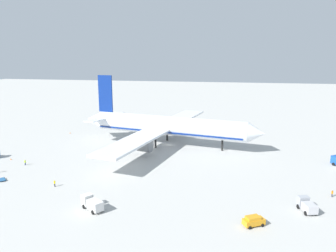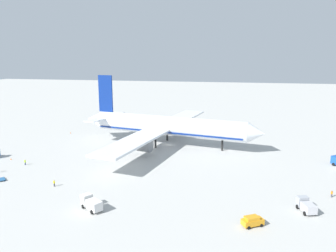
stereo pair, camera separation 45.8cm
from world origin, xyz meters
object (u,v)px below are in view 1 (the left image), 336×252
Objects in this scene: baggage_cart_1 at (2,179)px; traffic_cone_0 at (70,133)px; service_truck_0 at (92,203)px; traffic_cone_3 at (11,159)px; baggage_cart_0 at (220,122)px; ground_worker_0 at (332,194)px; service_truck_3 at (307,205)px; traffic_cone_1 at (179,122)px; traffic_cone_2 at (133,119)px; service_van at (253,221)px; airliner at (165,126)px; ground_worker_3 at (25,162)px; ground_worker_2 at (55,183)px.

traffic_cone_0 is (-8.49, 52.07, 0.01)m from baggage_cart_1.
traffic_cone_3 is (-39.41, 26.36, -1.19)m from service_truck_0.
ground_worker_0 reaches higher than baggage_cart_0.
service_truck_3 is at bearing -75.92° from baggage_cart_0.
traffic_cone_3 is at bearing -121.34° from traffic_cone_1.
traffic_cone_2 is at bearing 76.18° from traffic_cone_3.
service_van is at bearing -41.25° from traffic_cone_0.
airliner is 21.60× the size of baggage_cart_0.
service_van is (33.00, -0.06, -0.43)m from service_truck_0.
traffic_cone_3 is (-61.57, -69.92, -0.56)m from baggage_cart_0.
service_truck_3 reaches higher than traffic_cone_3.
service_truck_3 is 99.11m from traffic_cone_0.
ground_worker_3 is at bearing 160.62° from service_van.
ground_worker_0 is at bearing -47.66° from traffic_cone_2.
traffic_cone_1 is (-19.81, -1.37, -0.56)m from baggage_cart_0.
service_van is 95.24m from traffic_cone_0.
traffic_cone_0 is at bearing -115.65° from traffic_cone_2.
service_truck_3 reaches higher than ground_worker_2.
traffic_cone_3 is at bearing -131.36° from baggage_cart_0.
airliner reaches higher than traffic_cone_1.
baggage_cart_1 is 5.22× the size of traffic_cone_3.
airliner is at bearing -87.31° from traffic_cone_1.
service_van is at bearing -60.63° from traffic_cone_2.
ground_worker_2 is (-58.68, 1.38, -0.49)m from service_truck_3.
service_van is 111.97m from traffic_cone_2.
ground_worker_2 is at bearing -112.96° from airliner.
service_truck_3 reaches higher than traffic_cone_1.
ground_worker_2 reaches higher than baggage_cart_0.
service_truck_3 is (39.95, -45.60, -5.62)m from airliner.
traffic_cone_1 is (32.46, 84.26, 0.01)m from baggage_cart_1.
airliner is 13.53× the size of service_truck_0.
baggage_cart_1 is at bearing -121.40° from baggage_cart_0.
service_truck_3 is 3.24× the size of ground_worker_0.
traffic_cone_1 and traffic_cone_2 have the same top height.
airliner is at bearing -11.63° from traffic_cone_0.
traffic_cone_0 is at bearing 153.10° from ground_worker_0.
service_truck_0 is at bearing 179.89° from service_van.
baggage_cart_0 is 6.64× the size of traffic_cone_3.
ground_worker_0 is 100.97m from traffic_cone_0.
traffic_cone_0 is at bearing 99.65° from ground_worker_3.
service_truck_0 is at bearing -91.41° from traffic_cone_1.
ground_worker_2 is 3.07× the size of traffic_cone_3.
airliner reaches higher than ground_worker_0.
traffic_cone_1 and traffic_cone_3 have the same top height.
traffic_cone_0 is 1.00× the size of traffic_cone_3.
ground_worker_2 is 1.01× the size of ground_worker_3.
baggage_cart_1 is 1.78× the size of ground_worker_0.
service_truck_0 is 44.99m from service_truck_3.
service_truck_3 is 1.16× the size of service_van.
airliner is 47.31× the size of ground_worker_3.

